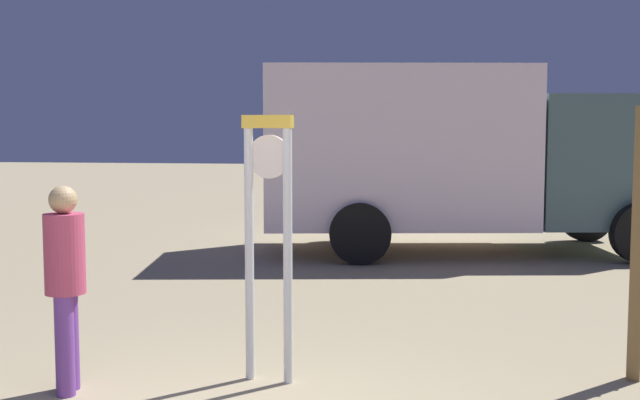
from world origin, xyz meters
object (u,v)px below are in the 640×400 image
(box_truck_near, at_px, (440,152))
(standing_clock, at_px, (268,224))
(person_near_clock, at_px, (65,278))
(box_truck_far, at_px, (461,147))

(box_truck_near, bearing_deg, standing_clock, -100.85)
(person_near_clock, distance_m, box_truck_far, 14.97)
(standing_clock, distance_m, box_truck_near, 6.93)
(standing_clock, height_order, person_near_clock, standing_clock)
(standing_clock, bearing_deg, box_truck_near, 79.15)
(standing_clock, relative_size, box_truck_near, 0.33)
(person_near_clock, bearing_deg, box_truck_far, 77.46)
(standing_clock, relative_size, person_near_clock, 1.33)
(box_truck_near, relative_size, box_truck_far, 0.98)
(standing_clock, xyz_separation_m, box_truck_far, (1.82, 14.10, 0.29))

